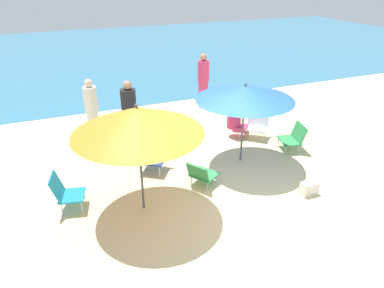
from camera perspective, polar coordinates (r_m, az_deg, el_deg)
ground_plane at (r=6.36m, az=5.09°, el=-10.69°), size 40.00×40.00×0.00m
sea_water at (r=18.70m, az=-14.70°, el=13.84°), size 40.00×16.00×0.01m
umbrella_orange at (r=5.66m, az=-8.71°, el=3.75°), size 2.12×2.12×1.96m
umbrella_blue at (r=7.34m, az=8.47°, el=8.11°), size 2.03×2.03×1.76m
beach_chair_a at (r=8.55m, az=15.97°, el=1.12°), size 0.60×0.65×0.61m
beach_chair_b at (r=6.88m, az=1.54°, el=-4.77°), size 0.69×0.67×0.53m
beach_chair_c at (r=6.58m, az=-19.69°, el=-7.14°), size 0.60×0.56×0.68m
beach_chair_d at (r=8.98m, az=10.43°, el=3.30°), size 0.72×0.71×0.68m
beach_chair_e at (r=7.46m, az=-6.12°, el=-1.50°), size 0.76×0.78×0.66m
person_a at (r=8.78m, az=-15.70°, el=5.09°), size 0.31×0.31×1.55m
person_b at (r=10.73m, az=1.81°, el=10.06°), size 0.34×0.34×1.61m
person_c at (r=8.89m, az=7.03°, el=3.83°), size 0.56×0.52×0.89m
person_d at (r=8.19m, az=-9.94°, el=4.43°), size 0.34×0.34×1.63m
beach_bag at (r=7.06m, az=18.21°, el=-6.74°), size 0.32×0.19×0.25m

